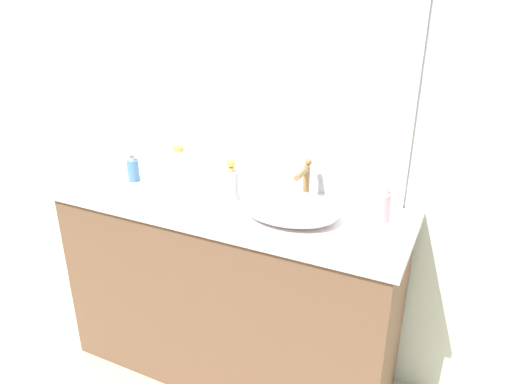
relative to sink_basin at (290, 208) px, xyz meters
name	(u,v)px	position (x,y,z in m)	size (l,w,h in m)	color
bathroom_wall_rear	(253,93)	(-0.32, 0.32, 0.36)	(6.00, 0.06, 2.60)	silver
vanity_counter	(229,290)	(-0.29, 0.02, -0.49)	(1.54, 0.52, 0.90)	brown
wall_mirror_panel	(254,66)	(-0.29, 0.28, 0.48)	(1.37, 0.01, 1.05)	#B2BCC6
sink_basin	(290,208)	(0.00, 0.00, 0.00)	(0.40, 0.30, 0.08)	silver
faucet	(305,178)	(0.00, 0.16, 0.07)	(0.03, 0.15, 0.18)	olive
soap_dispenser	(133,168)	(-0.80, 0.04, 0.02)	(0.05, 0.05, 0.15)	teal
lotion_bottle	(179,167)	(-0.57, 0.09, 0.04)	(0.07, 0.07, 0.18)	white
perfume_bottle	(231,183)	(-0.29, 0.05, 0.03)	(0.06, 0.06, 0.18)	silver
spray_can	(381,205)	(0.32, 0.13, 0.02)	(0.07, 0.07, 0.14)	pink
candle_jar	(202,187)	(-0.44, 0.07, -0.02)	(0.05, 0.05, 0.04)	silver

